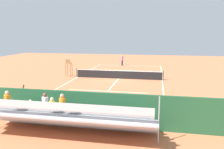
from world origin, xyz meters
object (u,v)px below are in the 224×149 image
(tennis_net, at_px, (119,74))
(umpire_chair, at_px, (69,66))
(equipment_bag, at_px, (93,119))
(line_judge, at_px, (21,99))
(tennis_racket, at_px, (117,66))
(courtside_bench, at_px, (117,114))
(tennis_player, at_px, (122,59))
(tennis_ball_near, at_px, (119,67))
(bleacher_stand, at_px, (68,117))

(tennis_net, height_order, umpire_chair, umpire_chair)
(equipment_bag, relative_size, line_judge, 0.47)
(equipment_bag, distance_m, tennis_racket, 23.79)
(umpire_chair, bearing_deg, courtside_bench, 121.69)
(tennis_player, bearing_deg, tennis_ball_near, 81.59)
(tennis_player, xyz_separation_m, line_judge, (3.15, 23.80, 0.00))
(bleacher_stand, height_order, umpire_chair, bleacher_stand)
(tennis_net, height_order, tennis_player, tennis_player)
(tennis_racket, distance_m, tennis_ball_near, 1.04)
(tennis_player, bearing_deg, tennis_racket, 42.91)
(umpire_chair, xyz_separation_m, equipment_bag, (-6.86, 13.58, -1.13))
(umpire_chair, height_order, tennis_racket, umpire_chair)
(tennis_net, relative_size, tennis_racket, 19.59)
(umpire_chair, relative_size, courtside_bench, 1.19)
(courtside_bench, xyz_separation_m, line_judge, (6.46, -0.37, 0.46))
(equipment_bag, xyz_separation_m, tennis_player, (1.86, -24.29, 0.84))
(tennis_racket, relative_size, tennis_ball_near, 7.97)
(umpire_chair, distance_m, courtside_bench, 15.82)
(umpire_chair, xyz_separation_m, line_judge, (-1.85, 13.08, -0.30))
(bleacher_stand, relative_size, tennis_player, 4.70)
(tennis_net, bearing_deg, courtside_bench, 99.01)
(umpire_chair, xyz_separation_m, courtside_bench, (-8.30, 13.45, -0.76))
(tennis_ball_near, bearing_deg, courtside_bench, 98.89)
(tennis_net, height_order, line_judge, line_judge)
(umpire_chair, relative_size, line_judge, 1.11)
(tennis_net, height_order, bleacher_stand, bleacher_stand)
(umpire_chair, relative_size, tennis_player, 1.11)
(courtside_bench, height_order, tennis_racket, courtside_bench)
(tennis_net, relative_size, equipment_bag, 11.44)
(courtside_bench, bearing_deg, line_judge, -3.28)
(umpire_chair, bearing_deg, tennis_racket, -113.17)
(equipment_bag, bearing_deg, bleacher_stand, 67.88)
(umpire_chair, relative_size, tennis_racket, 4.07)
(umpire_chair, bearing_deg, line_judge, 98.04)
(tennis_player, xyz_separation_m, tennis_racket, (0.69, 0.64, -1.00))
(umpire_chair, height_order, tennis_ball_near, umpire_chair)
(equipment_bag, bearing_deg, umpire_chair, -63.19)
(line_judge, bearing_deg, tennis_racket, -96.08)
(umpire_chair, distance_m, tennis_racket, 11.04)
(tennis_player, relative_size, line_judge, 1.00)
(bleacher_stand, bearing_deg, tennis_player, -87.69)
(tennis_net, distance_m, equipment_bag, 13.42)
(equipment_bag, xyz_separation_m, tennis_racket, (2.55, -23.66, -0.16))
(bleacher_stand, height_order, line_judge, bleacher_stand)
(umpire_chair, bearing_deg, tennis_net, 178.36)
(tennis_ball_near, height_order, line_judge, line_judge)
(umpire_chair, height_order, courtside_bench, umpire_chair)
(courtside_bench, relative_size, tennis_racket, 3.42)
(courtside_bench, height_order, tennis_ball_near, courtside_bench)
(tennis_net, bearing_deg, tennis_player, -83.72)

